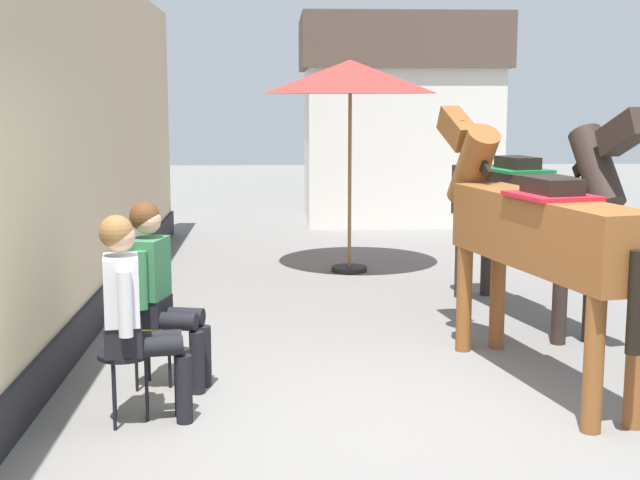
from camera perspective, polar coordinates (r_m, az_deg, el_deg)
ground_plane at (r=8.80m, az=2.03°, el=-4.88°), size 40.00×40.00×0.00m
pub_facade_wall at (r=7.26m, az=-17.34°, el=4.04°), size 0.34×14.00×3.40m
distant_cottage at (r=15.66m, az=5.05°, el=7.87°), size 3.40×2.60×3.50m
seated_visitor_near at (r=5.91m, az=-11.95°, el=-4.30°), size 0.61×0.48×1.39m
seated_visitor_far at (r=6.60m, az=-10.38°, el=-2.86°), size 0.61×0.48×1.39m
saddled_horse_near at (r=6.80m, az=13.57°, el=0.66°), size 0.95×2.95×2.06m
saddled_horse_far at (r=8.67m, az=13.25°, el=2.45°), size 1.01×2.94×2.06m
cafe_parasol at (r=10.82m, az=1.95°, el=10.34°), size 2.10×2.10×2.58m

